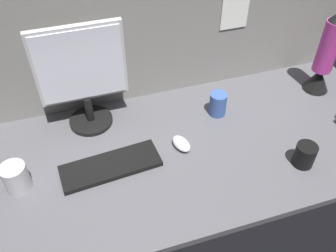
{
  "coord_description": "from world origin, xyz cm",
  "views": [
    {
      "loc": [
        -36.79,
        -93.94,
        106.47
      ],
      "look_at": [
        -13.3,
        0.0,
        14.0
      ],
      "focal_mm": 39.36,
      "sensor_mm": 36.0,
      "label": 1
    }
  ],
  "objects_px": {
    "mug_steel": "(16,177)",
    "lava_lamp": "(325,59)",
    "keyboard": "(111,166)",
    "mug_ceramic_blue": "(218,104)",
    "mug_black_travel": "(305,155)",
    "mouse": "(181,144)",
    "monitor": "(82,75)"
  },
  "relations": [
    {
      "from": "mouse",
      "to": "lava_lamp",
      "type": "relative_size",
      "value": 0.25
    },
    {
      "from": "mug_steel",
      "to": "lava_lamp",
      "type": "height_order",
      "value": "lava_lamp"
    },
    {
      "from": "keyboard",
      "to": "lava_lamp",
      "type": "relative_size",
      "value": 0.96
    },
    {
      "from": "mug_black_travel",
      "to": "mug_ceramic_blue",
      "type": "bearing_deg",
      "value": 118.28
    },
    {
      "from": "mug_black_travel",
      "to": "lava_lamp",
      "type": "distance_m",
      "value": 0.51
    },
    {
      "from": "mug_steel",
      "to": "mug_black_travel",
      "type": "bearing_deg",
      "value": -11.59
    },
    {
      "from": "monitor",
      "to": "mouse",
      "type": "height_order",
      "value": "monitor"
    },
    {
      "from": "keyboard",
      "to": "mug_ceramic_blue",
      "type": "xyz_separation_m",
      "value": [
        0.5,
        0.16,
        0.04
      ]
    },
    {
      "from": "monitor",
      "to": "mug_steel",
      "type": "bearing_deg",
      "value": -138.16
    },
    {
      "from": "mouse",
      "to": "mug_ceramic_blue",
      "type": "height_order",
      "value": "mug_ceramic_blue"
    },
    {
      "from": "mug_ceramic_blue",
      "to": "mug_black_travel",
      "type": "relative_size",
      "value": 1.12
    },
    {
      "from": "mouse",
      "to": "lava_lamp",
      "type": "bearing_deg",
      "value": -2.61
    },
    {
      "from": "keyboard",
      "to": "mug_black_travel",
      "type": "height_order",
      "value": "mug_black_travel"
    },
    {
      "from": "mug_black_travel",
      "to": "mug_steel",
      "type": "xyz_separation_m",
      "value": [
        -1.02,
        0.21,
        0.01
      ]
    },
    {
      "from": "monitor",
      "to": "mouse",
      "type": "xyz_separation_m",
      "value": [
        0.32,
        -0.26,
        -0.22
      ]
    },
    {
      "from": "mug_ceramic_blue",
      "to": "mug_steel",
      "type": "distance_m",
      "value": 0.84
    },
    {
      "from": "monitor",
      "to": "mouse",
      "type": "distance_m",
      "value": 0.46
    },
    {
      "from": "mug_black_travel",
      "to": "lava_lamp",
      "type": "bearing_deg",
      "value": 50.84
    },
    {
      "from": "monitor",
      "to": "mug_ceramic_blue",
      "type": "xyz_separation_m",
      "value": [
        0.53,
        -0.11,
        -0.19
      ]
    },
    {
      "from": "keyboard",
      "to": "mug_black_travel",
      "type": "relative_size",
      "value": 4.0
    },
    {
      "from": "mouse",
      "to": "mug_ceramic_blue",
      "type": "xyz_separation_m",
      "value": [
        0.21,
        0.14,
        0.03
      ]
    },
    {
      "from": "mug_ceramic_blue",
      "to": "mug_black_travel",
      "type": "xyz_separation_m",
      "value": [
        0.19,
        -0.36,
        -0.01
      ]
    },
    {
      "from": "mug_ceramic_blue",
      "to": "mouse",
      "type": "bearing_deg",
      "value": -146.36
    },
    {
      "from": "monitor",
      "to": "mug_ceramic_blue",
      "type": "bearing_deg",
      "value": -12.23
    },
    {
      "from": "mug_ceramic_blue",
      "to": "keyboard",
      "type": "bearing_deg",
      "value": -161.83
    },
    {
      "from": "mouse",
      "to": "mug_ceramic_blue",
      "type": "bearing_deg",
      "value": 18.19
    },
    {
      "from": "lava_lamp",
      "to": "mouse",
      "type": "bearing_deg",
      "value": -167.16
    },
    {
      "from": "mouse",
      "to": "mug_ceramic_blue",
      "type": "relative_size",
      "value": 0.93
    },
    {
      "from": "mug_black_travel",
      "to": "lava_lamp",
      "type": "relative_size",
      "value": 0.24
    },
    {
      "from": "mug_black_travel",
      "to": "lava_lamp",
      "type": "xyz_separation_m",
      "value": [
        0.31,
        0.38,
        0.12
      ]
    },
    {
      "from": "keyboard",
      "to": "mouse",
      "type": "height_order",
      "value": "mouse"
    },
    {
      "from": "mouse",
      "to": "mug_steel",
      "type": "relative_size",
      "value": 0.91
    }
  ]
}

